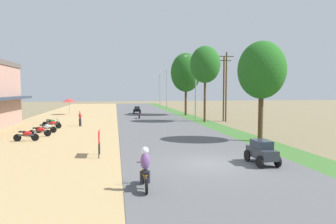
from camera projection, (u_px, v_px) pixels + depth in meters
ground_plane at (210, 166)px, 15.01m from camera, size 180.00×180.00×0.00m
road_strip at (210, 165)px, 15.01m from camera, size 9.00×140.00×0.08m
median_strip at (310, 160)px, 16.02m from camera, size 2.40×140.00×0.06m
parked_motorbike_nearest at (27, 135)px, 21.81m from camera, size 1.80×0.54×0.94m
parked_motorbike_second at (40, 131)px, 23.97m from camera, size 1.80×0.54×0.94m
parked_motorbike_third at (46, 127)px, 26.04m from camera, size 1.80×0.54×0.94m
parked_motorbike_fourth at (52, 124)px, 28.96m from camera, size 1.80×0.54×0.94m
parked_motorbike_fifth at (52, 122)px, 30.47m from camera, size 1.80×0.54×0.94m
street_signboard at (99, 138)px, 16.79m from camera, size 0.06×1.30×1.50m
vendor_umbrella at (69, 100)px, 45.62m from camera, size 2.20×2.20×2.52m
pedestrian_on_shoulder at (80, 118)px, 30.95m from camera, size 0.43×0.41×1.62m
median_tree_nearest at (262, 70)px, 21.59m from camera, size 3.51×3.51×7.42m
median_tree_second at (205, 65)px, 34.65m from camera, size 3.60×3.60×9.03m
median_tree_third at (186, 73)px, 44.09m from camera, size 4.57×4.57×9.39m
streetlamp_near at (196, 82)px, 38.83m from camera, size 3.16×0.20×8.48m
streetlamp_mid at (167, 87)px, 60.36m from camera, size 3.16×0.20×7.92m
streetlamp_far at (160, 88)px, 69.57m from camera, size 3.16×0.20×7.40m
utility_pole_near at (224, 88)px, 36.38m from camera, size 1.80×0.20×8.03m
utility_pole_far at (226, 86)px, 35.68m from camera, size 1.80×0.20×8.45m
car_hatchback_charcoal at (262, 151)px, 14.97m from camera, size 1.04×2.00×1.23m
car_sedan_black at (137, 109)px, 47.69m from camera, size 1.10×2.26×1.19m
motorbike_foreground_rider at (145, 169)px, 11.15m from camera, size 0.54×1.80×1.66m
motorbike_ahead_second at (139, 115)px, 39.32m from camera, size 0.54×1.80×0.94m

